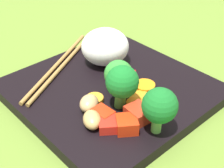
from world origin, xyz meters
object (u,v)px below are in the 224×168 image
at_px(broccoli_floret_2, 122,83).
at_px(carrot_slice_0, 145,86).
at_px(rice_mound, 105,47).
at_px(square_plate, 111,90).
at_px(chopstick_pair, 60,65).

distance_m(broccoli_floret_2, carrot_slice_0, 0.07).
bearing_deg(rice_mound, square_plate, 57.19).
relative_size(carrot_slice_0, chopstick_pair, 0.15).
height_order(square_plate, chopstick_pair, chopstick_pair).
bearing_deg(rice_mound, broccoli_floret_2, 60.70).
distance_m(square_plate, chopstick_pair, 0.10).
bearing_deg(carrot_slice_0, rice_mound, -91.66).
bearing_deg(broccoli_floret_2, rice_mound, -119.30).
distance_m(rice_mound, carrot_slice_0, 0.10).
bearing_deg(chopstick_pair, carrot_slice_0, 85.07).
bearing_deg(square_plate, chopstick_pair, -73.43).
distance_m(rice_mound, chopstick_pair, 0.08).
height_order(rice_mound, carrot_slice_0, rice_mound).
relative_size(square_plate, rice_mound, 3.43).
xyz_separation_m(square_plate, chopstick_pair, (0.03, -0.10, 0.01)).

